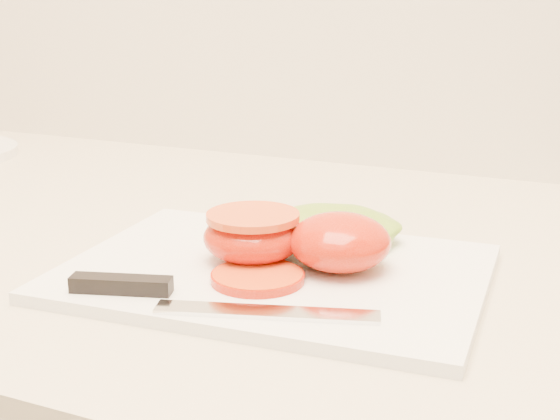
% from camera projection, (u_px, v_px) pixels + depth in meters
% --- Properties ---
extents(cutting_board, '(0.34, 0.26, 0.01)m').
position_uv_depth(cutting_board, '(275.00, 273.00, 0.63)').
color(cutting_board, white).
rests_on(cutting_board, counter).
extents(tomato_half_dome, '(0.08, 0.08, 0.04)m').
position_uv_depth(tomato_half_dome, '(340.00, 242.00, 0.62)').
color(tomato_half_dome, red).
rests_on(tomato_half_dome, cutting_board).
extents(tomato_half_cut, '(0.08, 0.08, 0.04)m').
position_uv_depth(tomato_half_cut, '(253.00, 235.00, 0.63)').
color(tomato_half_cut, red).
rests_on(tomato_half_cut, cutting_board).
extents(tomato_slice_0, '(0.07, 0.07, 0.01)m').
position_uv_depth(tomato_slice_0, '(258.00, 277.00, 0.59)').
color(tomato_slice_0, '#D15617').
rests_on(tomato_slice_0, cutting_board).
extents(lettuce_leaf_0, '(0.14, 0.11, 0.03)m').
position_uv_depth(lettuce_leaf_0, '(334.00, 229.00, 0.68)').
color(lettuce_leaf_0, olive).
rests_on(lettuce_leaf_0, cutting_board).
extents(knife, '(0.23, 0.06, 0.01)m').
position_uv_depth(knife, '(176.00, 295.00, 0.56)').
color(knife, silver).
rests_on(knife, cutting_board).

